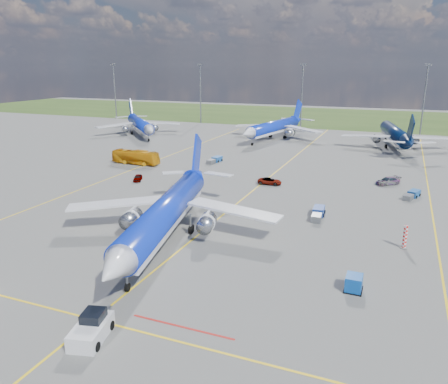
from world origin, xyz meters
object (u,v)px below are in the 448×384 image
at_px(bg_jet_nnw, 274,139).
at_px(service_car_c, 388,181).
at_px(pushback_tug, 92,328).
at_px(apron_bus, 136,157).
at_px(service_car_b, 270,181).
at_px(baggage_tug_c, 215,160).
at_px(baggage_tug_w, 318,213).
at_px(bg_jet_n, 394,147).
at_px(main_airliner, 167,239).
at_px(service_car_a, 138,178).
at_px(uld_container, 354,283).
at_px(bg_jet_nw, 141,135).
at_px(baggage_tug_e, 412,195).
at_px(warning_post, 405,237).

relative_size(bg_jet_nnw, service_car_c, 8.19).
height_order(bg_jet_nnw, pushback_tug, bg_jet_nnw).
bearing_deg(apron_bus, service_car_b, -97.47).
xyz_separation_m(service_car_b, baggage_tug_c, (-17.65, 14.23, -0.06)).
relative_size(bg_jet_nnw, baggage_tug_w, 7.17).
bearing_deg(apron_bus, bg_jet_n, -48.02).
distance_m(main_airliner, pushback_tug, 22.04).
distance_m(service_car_b, baggage_tug_w, 19.59).
bearing_deg(main_airliner, service_car_a, 117.16).
bearing_deg(pushback_tug, uld_container, 26.24).
relative_size(bg_jet_nw, service_car_b, 8.62).
xyz_separation_m(main_airliner, baggage_tug_c, (-12.87, 46.03, 0.57)).
height_order(bg_jet_n, service_car_c, bg_jet_n).
height_order(pushback_tug, baggage_tug_c, pushback_tug).
bearing_deg(service_car_b, baggage_tug_e, -92.00).
bearing_deg(bg_jet_nnw, pushback_tug, -71.68).
bearing_deg(main_airliner, service_car_c, 44.57).
height_order(service_car_c, baggage_tug_e, service_car_c).
bearing_deg(service_car_c, service_car_a, -115.09).
bearing_deg(main_airliner, baggage_tug_c, 93.00).
bearing_deg(bg_jet_nw, pushback_tug, -102.69).
relative_size(uld_container, baggage_tug_w, 0.35).
bearing_deg(pushback_tug, bg_jet_nw, 106.23).
xyz_separation_m(bg_jet_n, baggage_tug_c, (-38.69, -37.69, 0.57)).
bearing_deg(service_car_c, pushback_tug, -62.84).
xyz_separation_m(service_car_c, baggage_tug_w, (-9.07, -23.88, -0.14)).
bearing_deg(bg_jet_n, apron_bus, 28.40).
relative_size(pushback_tug, uld_container, 3.23).
distance_m(pushback_tug, service_car_b, 53.30).
distance_m(warning_post, pushback_tug, 38.84).
bearing_deg(warning_post, bg_jet_nw, 140.74).
xyz_separation_m(uld_container, baggage_tug_c, (-37.32, 50.76, -0.24)).
xyz_separation_m(service_car_b, baggage_tug_e, (25.47, 0.80, -0.10)).
height_order(uld_container, service_car_c, uld_container).
height_order(pushback_tug, apron_bus, apron_bus).
distance_m(service_car_c, baggage_tug_c, 39.27).
relative_size(bg_jet_nnw, baggage_tug_c, 7.37).
relative_size(apron_bus, service_car_b, 2.54).
xyz_separation_m(uld_container, service_car_a, (-44.84, 29.21, -0.19)).
distance_m(bg_jet_n, main_airliner, 87.62).
bearing_deg(bg_jet_nw, warning_post, -82.42).
relative_size(apron_bus, service_car_c, 2.32).
xyz_separation_m(main_airliner, service_car_a, (-20.39, 24.48, 0.62)).
relative_size(bg_jet_n, main_airliner, 0.97).
xyz_separation_m(bg_jet_nw, bg_jet_n, (77.85, 8.60, 0.00)).
distance_m(pushback_tug, apron_bus, 68.11).
height_order(warning_post, bg_jet_nnw, bg_jet_nnw).
xyz_separation_m(bg_jet_nw, service_car_c, (78.01, -34.82, 0.73)).
relative_size(bg_jet_n, uld_container, 20.23).
distance_m(bg_jet_nw, apron_bus, 44.03).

